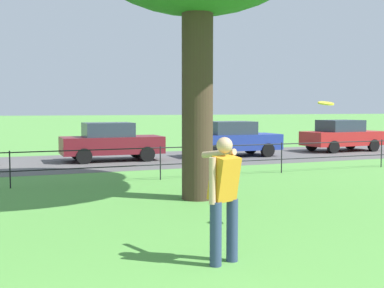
{
  "coord_description": "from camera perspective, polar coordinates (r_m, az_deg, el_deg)",
  "views": [
    {
      "loc": [
        -0.51,
        -2.37,
        2.11
      ],
      "look_at": [
        3.57,
        7.58,
        1.34
      ],
      "focal_mm": 46.7,
      "sensor_mm": 36.0,
      "label": 1
    }
  ],
  "objects": [
    {
      "name": "person_thrower",
      "position": [
        6.79,
        3.61,
        -5.9
      ],
      "size": [
        0.49,
        0.88,
        1.73
      ],
      "color": "navy",
      "rests_on": "ground"
    },
    {
      "name": "park_fence",
      "position": [
        13.99,
        -20.09,
        -2.07
      ],
      "size": [
        33.47,
        0.04,
        1.0
      ],
      "color": "black",
      "rests_on": "ground"
    },
    {
      "name": "car_red_far_left",
      "position": [
        25.68,
        16.75,
        0.94
      ],
      "size": [
        4.06,
        1.92,
        1.54
      ],
      "color": "red",
      "rests_on": "ground"
    },
    {
      "name": "car_blue_center",
      "position": [
        21.96,
        4.71,
        0.6
      ],
      "size": [
        4.04,
        1.89,
        1.54
      ],
      "color": "#233899",
      "rests_on": "ground"
    },
    {
      "name": "car_maroon_right",
      "position": [
        20.31,
        -9.24,
        0.28
      ],
      "size": [
        4.04,
        1.88,
        1.54
      ],
      "color": "maroon",
      "rests_on": "ground"
    },
    {
      "name": "frisbee",
      "position": [
        8.81,
        15.05,
        4.51
      ],
      "size": [
        0.28,
        0.28,
        0.08
      ],
      "color": "yellow"
    },
    {
      "name": "street_strip",
      "position": [
        19.74,
        -20.69,
        -2.3
      ],
      "size": [
        80.0,
        6.73,
        0.01
      ],
      "primitive_type": "cube",
      "color": "#565454",
      "rests_on": "ground"
    }
  ]
}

